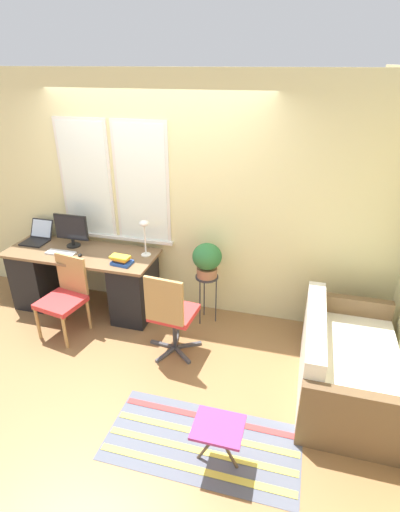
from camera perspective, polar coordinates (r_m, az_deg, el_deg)
name	(u,v)px	position (r m, az deg, el deg)	size (l,w,h in m)	color
ground_plane	(141,333)	(4.60, -8.42, -10.89)	(14.00, 14.00, 0.00)	olive
wall_back_with_window	(157,198)	(4.60, -6.14, 8.28)	(9.00, 0.12, 2.70)	beige
desk	(85,279)	(4.99, -16.16, -3.14)	(1.77, 0.66, 0.76)	brown
laptop	(37,237)	(5.28, -22.22, 2.50)	(0.29, 0.35, 0.23)	black
monitor	(71,230)	(4.93, -17.90, 3.61)	(0.42, 0.16, 0.39)	black
keyboard	(61,253)	(4.85, -19.26, 0.42)	(0.35, 0.12, 0.02)	silver
mouse	(80,255)	(4.71, -16.78, 0.11)	(0.04, 0.06, 0.03)	black
desk_lamp	(144,230)	(4.47, -7.95, 3.72)	(0.11, 0.11, 0.42)	white
book_stack	(121,260)	(4.42, -11.17, -0.60)	(0.24, 0.18, 0.10)	#2851B2
desk_chair_wooden	(65,295)	(4.60, -18.78, -5.34)	(0.50, 0.51, 0.87)	#B2844C
office_chair_swivel	(171,313)	(4.00, -4.18, -8.09)	(0.54, 0.55, 0.96)	#47474C
couch_loveseat	(344,367)	(3.94, 19.93, -14.72)	(0.83, 1.43, 0.76)	white
plant_stand	(207,281)	(4.49, 0.99, -3.66)	(0.26, 0.26, 0.59)	#333338
potted_plant	(207,259)	(4.36, 1.01, -0.42)	(0.32, 0.32, 0.39)	#9E6B4C
floor_rug_striped	(203,442)	(3.52, 0.39, -25.07)	(1.55, 0.74, 0.01)	#565B6B
folding_stool	(218,430)	(3.14, 2.61, -23.58)	(0.36, 0.31, 0.40)	#93337A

